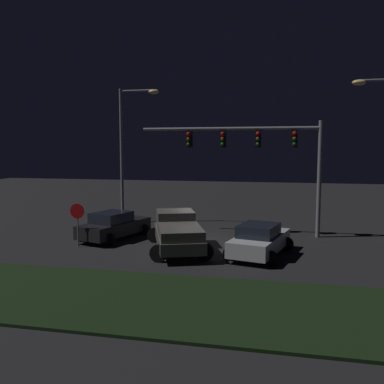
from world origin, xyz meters
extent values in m
plane|color=black|center=(0.00, 0.00, 0.00)|extent=(80.00, 80.00, 0.00)
cube|color=black|center=(0.00, -8.85, 0.05)|extent=(26.69, 5.44, 0.10)
cube|color=#514C47|center=(-0.76, -2.07, 0.68)|extent=(3.72, 5.76, 0.55)
cube|color=#514C47|center=(-1.16, -0.95, 1.38)|extent=(2.38, 2.41, 0.85)
cube|color=black|center=(-1.16, -0.95, 1.50)|extent=(2.17, 2.03, 0.51)
cube|color=#514C47|center=(-0.39, -3.09, 1.18)|extent=(2.83, 3.50, 0.45)
cylinder|color=black|center=(-2.39, -0.59, 0.40)|extent=(0.80, 0.22, 0.80)
cylinder|color=black|center=(-0.45, 0.11, 0.40)|extent=(0.80, 0.22, 0.80)
cylinder|color=black|center=(-1.07, -4.25, 0.40)|extent=(0.80, 0.22, 0.80)
cylinder|color=black|center=(0.87, -3.55, 0.40)|extent=(0.80, 0.22, 0.80)
cube|color=black|center=(-4.84, -0.14, 0.61)|extent=(3.03, 4.74, 0.70)
cube|color=black|center=(-4.92, -0.38, 1.23)|extent=(2.13, 2.39, 0.55)
cylinder|color=black|center=(-5.27, 1.56, 0.32)|extent=(0.64, 0.22, 0.64)
cylinder|color=black|center=(-3.52, 1.01, 0.32)|extent=(0.64, 0.22, 0.64)
cylinder|color=black|center=(-6.17, -1.29, 0.32)|extent=(0.64, 0.22, 0.64)
cylinder|color=black|center=(-4.41, -1.85, 0.32)|extent=(0.64, 0.22, 0.64)
cube|color=#B7B7BC|center=(3.21, -2.08, 0.61)|extent=(2.80, 4.70, 0.70)
cube|color=black|center=(3.15, -2.33, 1.23)|extent=(2.03, 2.33, 0.55)
cylinder|color=black|center=(2.67, -0.41, 0.32)|extent=(0.64, 0.22, 0.64)
cylinder|color=black|center=(4.46, -0.85, 0.32)|extent=(0.64, 0.22, 0.64)
cylinder|color=black|center=(1.95, -3.32, 0.32)|extent=(0.64, 0.22, 0.64)
cylinder|color=black|center=(3.74, -3.76, 0.32)|extent=(0.64, 0.22, 0.64)
cylinder|color=slate|center=(6.17, 2.64, 3.25)|extent=(0.24, 0.24, 6.50)
cylinder|color=slate|center=(1.07, 2.64, 6.10)|extent=(10.20, 0.18, 0.18)
cube|color=black|center=(4.77, 2.64, 5.50)|extent=(0.32, 0.44, 0.95)
sphere|color=red|center=(4.77, 2.41, 5.80)|extent=(0.22, 0.22, 0.22)
sphere|color=#59380A|center=(4.77, 2.41, 5.50)|extent=(0.22, 0.22, 0.22)
sphere|color=#0C4719|center=(4.77, 2.41, 5.20)|extent=(0.22, 0.22, 0.22)
cube|color=black|center=(2.77, 2.64, 5.50)|extent=(0.32, 0.44, 0.95)
sphere|color=red|center=(2.77, 2.41, 5.80)|extent=(0.22, 0.22, 0.22)
sphere|color=#59380A|center=(2.77, 2.41, 5.50)|extent=(0.22, 0.22, 0.22)
sphere|color=#0C4719|center=(2.77, 2.41, 5.20)|extent=(0.22, 0.22, 0.22)
cube|color=black|center=(0.77, 2.64, 5.50)|extent=(0.32, 0.44, 0.95)
sphere|color=red|center=(0.77, 2.41, 5.80)|extent=(0.22, 0.22, 0.22)
sphere|color=#59380A|center=(0.77, 2.41, 5.50)|extent=(0.22, 0.22, 0.22)
sphere|color=#0C4719|center=(0.77, 2.41, 5.20)|extent=(0.22, 0.22, 0.22)
cube|color=black|center=(-1.23, 2.64, 5.50)|extent=(0.32, 0.44, 0.95)
sphere|color=red|center=(-1.23, 2.41, 5.80)|extent=(0.22, 0.22, 0.22)
sphere|color=#59380A|center=(-1.23, 2.41, 5.50)|extent=(0.22, 0.22, 0.22)
sphere|color=#0C4719|center=(-1.23, 2.41, 5.20)|extent=(0.22, 0.22, 0.22)
cylinder|color=slate|center=(-6.31, 4.79, 4.42)|extent=(0.20, 0.20, 8.84)
cylinder|color=slate|center=(-5.18, 4.79, 8.69)|extent=(2.27, 0.12, 0.12)
ellipsoid|color=#F9CC72|center=(-4.04, 4.79, 8.59)|extent=(0.70, 0.44, 0.30)
cylinder|color=slate|center=(8.86, 2.06, 8.48)|extent=(1.82, 0.12, 0.12)
ellipsoid|color=#F9CC72|center=(7.95, 2.06, 8.38)|extent=(0.70, 0.44, 0.30)
cylinder|color=slate|center=(-5.86, -2.41, 1.10)|extent=(0.07, 0.07, 2.20)
cylinder|color=#B20C0F|center=(-5.86, -2.44, 1.85)|extent=(0.76, 0.03, 0.76)
camera|label=1|loc=(4.13, -21.45, 5.01)|focal=39.10mm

